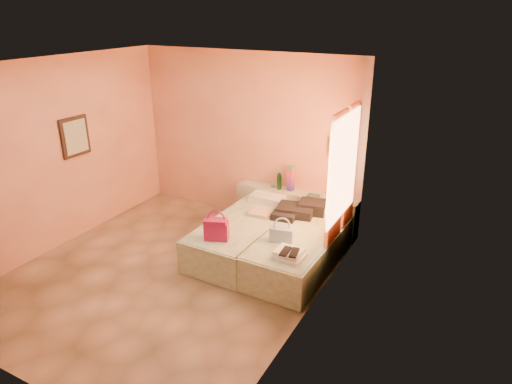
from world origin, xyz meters
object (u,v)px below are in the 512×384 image
(bed_left, at_px, (244,235))
(green_book, at_px, (313,196))
(flower_vase, at_px, (344,195))
(headboard_ledge, at_px, (296,210))
(water_bottle, at_px, (279,182))
(magenta_handbag, at_px, (217,229))
(towel_stack, at_px, (290,255))
(bed_right, at_px, (300,249))
(blue_handbag, at_px, (282,235))

(bed_left, bearing_deg, green_book, 55.87)
(green_book, relative_size, flower_vase, 0.75)
(headboard_ledge, xyz_separation_m, water_bottle, (-0.30, -0.03, 0.46))
(bed_left, relative_size, magenta_handbag, 6.23)
(green_book, xyz_separation_m, towel_stack, (0.35, -1.65, -0.12))
(headboard_ledge, distance_m, bed_right, 1.18)
(water_bottle, xyz_separation_m, towel_stack, (0.96, -1.70, -0.23))
(bed_right, relative_size, green_book, 10.75)
(blue_handbag, height_order, towel_stack, blue_handbag)
(bed_left, relative_size, towel_stack, 5.71)
(water_bottle, bearing_deg, bed_right, -51.23)
(bed_left, height_order, flower_vase, flower_vase)
(magenta_handbag, relative_size, blue_handbag, 1.03)
(headboard_ledge, relative_size, green_book, 11.02)
(headboard_ledge, xyz_separation_m, green_book, (0.32, -0.07, 0.34))
(flower_vase, xyz_separation_m, towel_stack, (-0.15, -1.69, -0.22))
(bed_right, distance_m, blue_handbag, 0.50)
(green_book, distance_m, flower_vase, 0.50)
(bed_left, relative_size, flower_vase, 8.02)
(headboard_ledge, bearing_deg, blue_handbag, -74.42)
(bed_right, xyz_separation_m, towel_stack, (0.14, -0.68, 0.30))
(green_book, bearing_deg, blue_handbag, -86.83)
(blue_handbag, xyz_separation_m, towel_stack, (0.28, -0.35, -0.05))
(water_bottle, relative_size, towel_stack, 0.77)
(bed_left, bearing_deg, water_bottle, 86.75)
(green_book, height_order, blue_handbag, blue_handbag)
(water_bottle, distance_m, green_book, 0.63)
(blue_handbag, distance_m, towel_stack, 0.45)
(blue_handbag, bearing_deg, headboard_ledge, 92.27)
(bed_right, xyz_separation_m, blue_handbag, (-0.14, -0.33, 0.35))
(bed_left, height_order, bed_right, same)
(flower_vase, bearing_deg, bed_right, -105.73)
(magenta_handbag, distance_m, towel_stack, 1.09)
(flower_vase, bearing_deg, magenta_handbag, -126.21)
(bed_right, height_order, blue_handbag, blue_handbag)
(magenta_handbag, height_order, blue_handbag, magenta_handbag)
(bed_left, relative_size, bed_right, 1.00)
(bed_right, xyz_separation_m, magenta_handbag, (-0.95, -0.67, 0.40))
(blue_handbag, bearing_deg, magenta_handbag, -170.23)
(headboard_ledge, xyz_separation_m, towel_stack, (0.66, -1.73, 0.23))
(flower_vase, height_order, magenta_handbag, flower_vase)
(water_bottle, bearing_deg, blue_handbag, -63.28)
(green_book, bearing_deg, headboard_ledge, 167.62)
(blue_handbag, bearing_deg, bed_left, 143.21)
(bed_left, relative_size, water_bottle, 7.46)
(bed_left, xyz_separation_m, towel_stack, (1.04, -0.68, 0.30))
(headboard_ledge, relative_size, magenta_handbag, 6.38)
(bed_right, height_order, magenta_handbag, magenta_handbag)
(magenta_handbag, bearing_deg, towel_stack, -21.56)
(bed_right, height_order, flower_vase, flower_vase)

